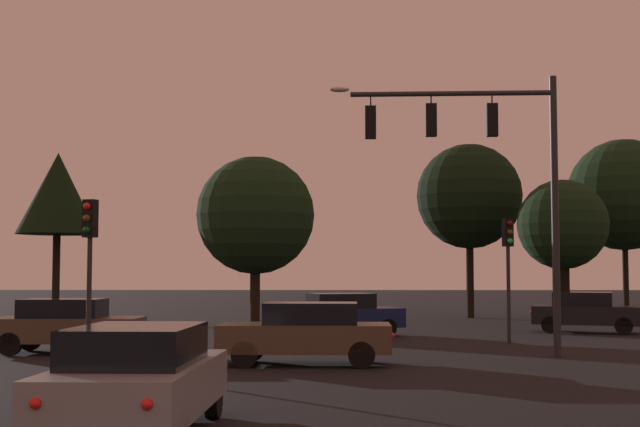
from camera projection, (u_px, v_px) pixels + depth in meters
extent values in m
plane|color=black|center=(320.00, 337.00, 30.53)|extent=(168.00, 168.00, 0.00)
cylinder|color=#232326|center=(555.00, 215.00, 23.59)|extent=(0.20, 0.20, 7.59)
cylinder|color=#232326|center=(451.00, 94.00, 23.95)|extent=(5.51, 0.33, 0.14)
ellipsoid|color=#F4EACC|center=(339.00, 89.00, 24.10)|extent=(0.56, 0.28, 0.16)
cylinder|color=#232326|center=(492.00, 98.00, 23.89)|extent=(0.05, 0.05, 0.29)
cube|color=black|center=(492.00, 120.00, 23.85)|extent=(0.31, 0.25, 0.90)
sphere|color=red|center=(491.00, 111.00, 24.00)|extent=(0.18, 0.18, 0.18)
sphere|color=#56380C|center=(491.00, 121.00, 23.98)|extent=(0.18, 0.18, 0.18)
sphere|color=#0C4219|center=(491.00, 131.00, 23.97)|extent=(0.18, 0.18, 0.18)
cylinder|color=#232326|center=(431.00, 99.00, 23.96)|extent=(0.05, 0.05, 0.28)
cube|color=black|center=(431.00, 120.00, 23.92)|extent=(0.31, 0.25, 0.90)
sphere|color=red|center=(431.00, 111.00, 24.08)|extent=(0.18, 0.18, 0.18)
sphere|color=#56380C|center=(431.00, 121.00, 24.06)|extent=(0.18, 0.18, 0.18)
sphere|color=#0C4219|center=(431.00, 131.00, 24.04)|extent=(0.18, 0.18, 0.18)
cylinder|color=#232326|center=(370.00, 100.00, 24.04)|extent=(0.05, 0.05, 0.33)
cube|color=black|center=(371.00, 122.00, 24.00)|extent=(0.31, 0.25, 0.90)
sphere|color=red|center=(370.00, 113.00, 24.16)|extent=(0.18, 0.18, 0.18)
sphere|color=#56380C|center=(371.00, 123.00, 24.14)|extent=(0.18, 0.18, 0.18)
sphere|color=#0C4219|center=(371.00, 133.00, 24.12)|extent=(0.18, 0.18, 0.18)
cylinder|color=#232326|center=(509.00, 295.00, 27.81)|extent=(0.12, 0.12, 3.09)
cube|color=black|center=(508.00, 232.00, 27.95)|extent=(0.36, 0.32, 0.90)
sphere|color=#4C0A0A|center=(510.00, 223.00, 27.83)|extent=(0.18, 0.18, 0.18)
sphere|color=#56380C|center=(510.00, 232.00, 27.81)|extent=(0.18, 0.18, 0.18)
sphere|color=#1EE04C|center=(510.00, 241.00, 27.79)|extent=(0.18, 0.18, 0.18)
cylinder|color=#232326|center=(89.00, 303.00, 20.65)|extent=(0.12, 0.12, 3.09)
cube|color=black|center=(90.00, 218.00, 20.79)|extent=(0.36, 0.32, 0.90)
sphere|color=red|center=(87.00, 206.00, 20.67)|extent=(0.18, 0.18, 0.18)
sphere|color=#56380C|center=(87.00, 218.00, 20.65)|extent=(0.18, 0.18, 0.18)
sphere|color=#0C4219|center=(87.00, 230.00, 20.63)|extent=(0.18, 0.18, 0.18)
cube|color=gray|center=(139.00, 387.00, 12.17)|extent=(1.95, 4.43, 0.68)
cube|color=black|center=(136.00, 345.00, 12.06)|extent=(1.64, 2.41, 0.52)
cylinder|color=black|center=(109.00, 397.00, 13.62)|extent=(0.22, 0.65, 0.64)
cylinder|color=black|center=(214.00, 398.00, 13.56)|extent=(0.22, 0.65, 0.64)
sphere|color=red|center=(36.00, 403.00, 10.01)|extent=(0.14, 0.14, 0.14)
sphere|color=red|center=(147.00, 404.00, 9.96)|extent=(0.14, 0.14, 0.14)
cube|color=#473828|center=(305.00, 338.00, 21.49)|extent=(4.23, 1.90, 0.68)
cube|color=black|center=(311.00, 313.00, 21.52)|extent=(2.30, 1.61, 0.52)
cylinder|color=black|center=(244.00, 355.00, 20.71)|extent=(0.64, 0.21, 0.64)
cylinder|color=black|center=(252.00, 349.00, 22.32)|extent=(0.64, 0.21, 0.64)
cylinder|color=black|center=(362.00, 355.00, 20.61)|extent=(0.64, 0.21, 0.64)
cylinder|color=black|center=(361.00, 349.00, 22.22)|extent=(0.64, 0.21, 0.64)
sphere|color=red|center=(392.00, 336.00, 20.79)|extent=(0.14, 0.14, 0.14)
sphere|color=red|center=(390.00, 332.00, 22.05)|extent=(0.14, 0.14, 0.14)
cube|color=#473828|center=(68.00, 330.00, 24.57)|extent=(4.08, 1.91, 0.68)
cube|color=black|center=(63.00, 308.00, 24.61)|extent=(2.21, 1.63, 0.52)
cylinder|color=black|center=(123.00, 340.00, 25.37)|extent=(0.64, 0.21, 0.64)
cylinder|color=black|center=(109.00, 344.00, 23.72)|extent=(0.64, 0.21, 0.64)
cylinder|color=black|center=(30.00, 340.00, 25.37)|extent=(0.64, 0.21, 0.64)
cylinder|color=black|center=(10.00, 344.00, 23.71)|extent=(0.64, 0.21, 0.64)
sphere|color=red|center=(4.00, 325.00, 25.22)|extent=(0.14, 0.14, 0.14)
cube|color=#0F1947|center=(345.00, 318.00, 31.12)|extent=(4.32, 3.04, 0.68)
cube|color=black|center=(341.00, 301.00, 31.11)|extent=(2.53, 2.20, 0.52)
cylinder|color=black|center=(370.00, 325.00, 32.28)|extent=(0.67, 0.40, 0.64)
cylinder|color=black|center=(388.00, 328.00, 30.73)|extent=(0.67, 0.40, 0.64)
cylinder|color=black|center=(303.00, 327.00, 31.45)|extent=(0.67, 0.40, 0.64)
cylinder|color=black|center=(317.00, 329.00, 29.90)|extent=(0.67, 0.40, 0.64)
sphere|color=red|center=(286.00, 315.00, 31.10)|extent=(0.14, 0.14, 0.14)
sphere|color=red|center=(297.00, 317.00, 29.88)|extent=(0.14, 0.14, 0.14)
cube|color=black|center=(587.00, 315.00, 32.97)|extent=(4.31, 2.97, 0.68)
cube|color=black|center=(583.00, 299.00, 33.06)|extent=(2.51, 2.15, 0.52)
cylinder|color=black|center=(624.00, 324.00, 33.28)|extent=(0.67, 0.39, 0.64)
cylinder|color=black|center=(624.00, 326.00, 31.76)|extent=(0.67, 0.39, 0.64)
cylinder|color=black|center=(553.00, 322.00, 34.14)|extent=(0.67, 0.39, 0.64)
cylinder|color=black|center=(550.00, 325.00, 32.62)|extent=(0.67, 0.39, 0.64)
sphere|color=red|center=(535.00, 311.00, 34.23)|extent=(0.14, 0.14, 0.14)
sphere|color=red|center=(532.00, 312.00, 33.04)|extent=(0.14, 0.14, 0.14)
cylinder|color=black|center=(564.00, 290.00, 38.83)|extent=(0.51, 0.51, 3.00)
sphere|color=black|center=(563.00, 224.00, 39.03)|extent=(4.01, 4.01, 4.01)
cylinder|color=black|center=(56.00, 275.00, 45.44)|extent=(0.39, 0.39, 4.26)
cone|color=black|center=(58.00, 193.00, 45.73)|extent=(4.19, 4.19, 4.27)
cylinder|color=black|center=(255.00, 292.00, 35.45)|extent=(0.41, 0.41, 2.91)
sphere|color=black|center=(255.00, 215.00, 35.67)|extent=(4.81, 4.81, 4.81)
cylinder|color=black|center=(626.00, 275.00, 44.77)|extent=(0.29, 0.29, 4.25)
sphere|color=black|center=(624.00, 195.00, 45.05)|extent=(5.73, 5.73, 5.73)
cylinder|color=black|center=(470.00, 275.00, 43.94)|extent=(0.37, 0.37, 4.25)
sphere|color=black|center=(469.00, 196.00, 44.21)|extent=(5.30, 5.30, 5.30)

